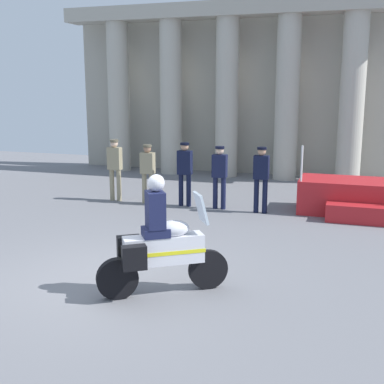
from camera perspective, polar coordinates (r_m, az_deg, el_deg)
The scene contains 9 objects.
ground_plane at distance 8.73m, azimuth -10.25°, elevation -9.72°, with size 28.00×28.00×0.00m, color slate.
colonnade_backdrop at distance 18.63m, azimuth 4.38°, elevation 12.23°, with size 12.29×1.66×6.22m.
reviewing_stand at distance 13.44m, azimuth 19.05°, elevation -0.72°, with size 3.29×1.91×1.76m.
officer_in_row_0 at distance 14.34m, azimuth -8.74°, elevation 3.05°, with size 0.38×0.24×1.74m.
officer_in_row_1 at distance 13.90m, azimuth -5.05°, elevation 2.60°, with size 0.38×0.24×1.64m.
officer_in_row_2 at distance 13.53m, azimuth -0.83°, elevation 2.63°, with size 0.38×0.24×1.73m.
officer_in_row_3 at distance 13.23m, azimuth 3.14°, elevation 2.24°, with size 0.38×0.24×1.67m.
officer_in_row_4 at distance 12.89m, azimuth 7.84°, elevation 1.99°, with size 0.38×0.24×1.70m.
motorcycle_with_rider at distance 7.78m, azimuth -3.76°, elevation -6.03°, with size 1.80×1.30×1.90m.
Camera 1 is at (3.95, -7.11, 3.17)m, focal length 47.06 mm.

